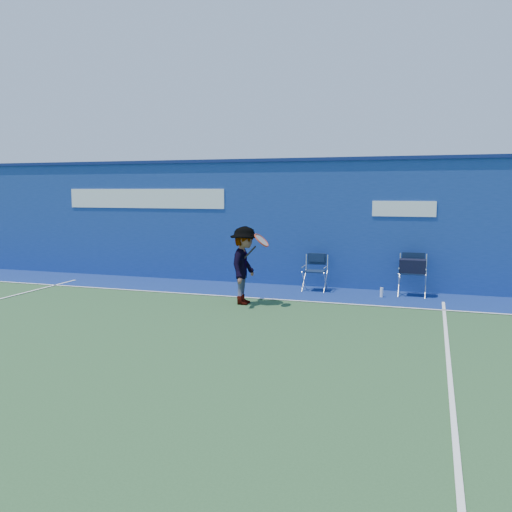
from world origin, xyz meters
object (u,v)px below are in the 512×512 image
(water_bottle, at_px, (382,292))
(tennis_player, at_px, (245,265))
(directors_chair_right, at_px, (412,278))
(directors_chair_left, at_px, (315,279))

(water_bottle, xyz_separation_m, tennis_player, (-2.61, -1.56, 0.69))
(water_bottle, bearing_deg, directors_chair_right, 30.15)
(directors_chair_left, bearing_deg, directors_chair_right, 1.33)
(directors_chair_right, relative_size, tennis_player, 0.59)
(directors_chair_left, distance_m, water_bottle, 1.58)
(directors_chair_left, distance_m, directors_chair_right, 2.17)
(directors_chair_right, xyz_separation_m, water_bottle, (-0.62, -0.36, -0.29))
(water_bottle, distance_m, tennis_player, 3.12)
(directors_chair_left, height_order, directors_chair_right, directors_chair_right)
(directors_chair_right, bearing_deg, water_bottle, -149.85)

